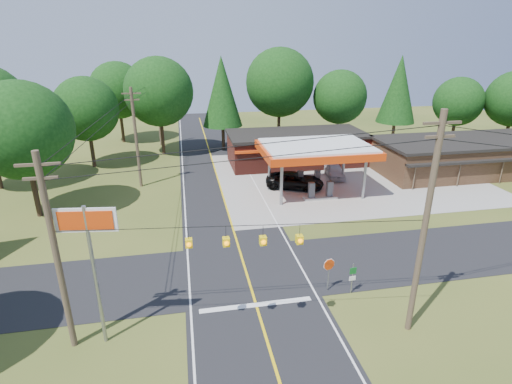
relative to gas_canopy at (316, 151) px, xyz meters
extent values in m
plane|color=#3D4C1B|center=(-9.00, -13.00, -4.27)|extent=(120.00, 120.00, 0.00)
cube|color=black|center=(-9.00, -13.00, -4.26)|extent=(8.00, 120.00, 0.02)
cube|color=black|center=(-9.00, -13.00, -4.25)|extent=(70.00, 7.00, 0.02)
cube|color=yellow|center=(-9.00, -13.00, -4.24)|extent=(0.15, 110.00, 0.00)
cylinder|color=gray|center=(-4.00, -2.50, -2.17)|extent=(0.28, 0.28, 4.20)
cylinder|color=gray|center=(-4.00, 2.50, -2.17)|extent=(0.28, 0.28, 4.20)
cylinder|color=gray|center=(4.00, -2.50, -2.17)|extent=(0.28, 0.28, 4.20)
cylinder|color=gray|center=(4.00, 2.50, -2.17)|extent=(0.28, 0.28, 4.20)
cube|color=red|center=(0.00, 0.00, 0.08)|extent=(10.60, 7.40, 0.70)
cube|color=white|center=(0.00, 0.00, 0.48)|extent=(10.00, 7.00, 0.25)
cube|color=#9E9B93|center=(0.00, -1.80, -4.14)|extent=(3.20, 0.90, 0.22)
cube|color=#3F3F44|center=(-0.90, -1.80, -3.32)|extent=(0.55, 0.45, 1.50)
cube|color=#3F3F44|center=(0.90, -1.80, -3.32)|extent=(0.55, 0.45, 1.50)
cube|color=#9E9B93|center=(0.00, 1.80, -4.14)|extent=(3.20, 0.90, 0.22)
cube|color=#3F3F44|center=(-0.90, 1.80, -3.32)|extent=(0.55, 0.45, 1.50)
cube|color=#3F3F44|center=(0.90, 1.80, -3.32)|extent=(0.55, 0.45, 1.50)
cube|color=#551F18|center=(1.00, 10.00, -2.52)|extent=(16.00, 7.00, 3.50)
cube|color=black|center=(1.00, 10.00, -0.62)|extent=(16.40, 7.40, 0.30)
cube|color=red|center=(1.00, 6.40, -1.57)|extent=(16.00, 0.50, 0.25)
cube|color=#3D2719|center=(19.00, 3.00, -2.52)|extent=(20.00, 8.00, 3.50)
cube|color=black|center=(19.00, 3.00, -0.62)|extent=(20.40, 8.40, 0.30)
cube|color=black|center=(19.00, -1.20, -1.67)|extent=(20.00, 0.70, 0.25)
cylinder|color=#473828|center=(-1.50, -20.00, 1.48)|extent=(0.30, 0.30, 11.50)
cube|color=#473828|center=(-1.50, -20.00, 6.63)|extent=(1.80, 0.12, 0.12)
cube|color=#473828|center=(-1.50, -20.00, 6.03)|extent=(1.40, 0.12, 0.12)
cylinder|color=#473828|center=(-18.50, -18.00, 0.73)|extent=(0.30, 0.30, 10.00)
cube|color=#473828|center=(-18.50, -18.00, 5.13)|extent=(1.80, 0.12, 0.12)
cube|color=#473828|center=(-18.50, -18.00, 4.53)|extent=(1.40, 0.12, 0.12)
cylinder|color=#473828|center=(-17.00, 5.00, 0.73)|extent=(0.30, 0.30, 10.00)
cube|color=#473828|center=(-17.00, 5.00, 5.13)|extent=(1.80, 0.12, 0.12)
cube|color=#473828|center=(-17.00, 5.00, 4.53)|extent=(1.40, 0.12, 0.12)
cylinder|color=#473828|center=(-15.50, 22.00, 0.48)|extent=(0.30, 0.30, 9.50)
cube|color=yellow|center=(-12.55, -18.70, 1.23)|extent=(0.32, 0.32, 0.42)
cube|color=yellow|center=(-10.85, -18.90, 1.23)|extent=(0.32, 0.32, 0.42)
cube|color=yellow|center=(-9.15, -19.10, 1.23)|extent=(0.32, 0.32, 0.42)
cube|color=yellow|center=(-7.45, -19.30, 1.23)|extent=(0.32, 0.32, 0.42)
cylinder|color=#332316|center=(-23.00, 13.00, -2.29)|extent=(0.44, 0.44, 3.96)
sphere|color=black|center=(-23.00, 13.00, 2.55)|extent=(7.26, 7.26, 7.26)
cylinder|color=#332316|center=(-15.00, 17.00, -1.93)|extent=(0.44, 0.44, 4.68)
sphere|color=black|center=(-15.00, 17.00, 3.79)|extent=(8.58, 8.58, 8.58)
cylinder|color=#332316|center=(-7.00, 18.00, -2.11)|extent=(0.44, 0.44, 4.32)
cone|color=black|center=(-7.00, 18.00, 3.53)|extent=(5.28, 5.28, 9.00)
cylinder|color=#332316|center=(1.00, 19.00, -1.75)|extent=(0.44, 0.44, 5.04)
sphere|color=black|center=(1.00, 19.00, 4.41)|extent=(9.24, 9.24, 9.24)
cylinder|color=#332316|center=(9.00, 17.00, -2.29)|extent=(0.44, 0.44, 3.96)
sphere|color=black|center=(9.00, 17.00, 2.55)|extent=(7.26, 7.26, 7.26)
cylinder|color=#332316|center=(17.00, 16.00, -2.11)|extent=(0.44, 0.44, 4.32)
cone|color=black|center=(17.00, 16.00, 3.53)|extent=(5.28, 5.28, 9.00)
cylinder|color=#332316|center=(25.00, 14.00, -2.47)|extent=(0.44, 0.44, 3.60)
sphere|color=black|center=(25.00, 14.00, 1.93)|extent=(6.60, 6.60, 6.60)
cylinder|color=#332316|center=(31.00, 11.00, -2.29)|extent=(0.44, 0.44, 3.96)
cylinder|color=#332316|center=(-25.00, -1.00, -2.11)|extent=(0.44, 0.44, 4.32)
sphere|color=black|center=(-25.00, -1.00, 3.17)|extent=(7.92, 7.92, 7.92)
cylinder|color=#332316|center=(-21.00, 25.00, -2.11)|extent=(0.44, 0.44, 4.32)
sphere|color=black|center=(-21.00, 25.00, 3.17)|extent=(7.92, 7.92, 7.92)
imported|color=black|center=(-1.56, 1.50, -3.46)|extent=(7.58, 7.58, 1.61)
imported|color=silver|center=(3.65, 4.00, -3.53)|extent=(4.93, 4.93, 1.47)
cylinder|color=gray|center=(-17.00, -18.00, -0.56)|extent=(0.18, 0.18, 7.41)
cube|color=white|center=(-17.00, -18.00, 2.46)|extent=(2.74, 0.44, 1.16)
cube|color=red|center=(-17.00, -18.05, 2.46)|extent=(2.41, 0.38, 0.90)
cylinder|color=gray|center=(-4.50, -16.00, -3.20)|extent=(0.07, 0.07, 2.13)
cylinder|color=gray|center=(-3.20, -16.50, -3.25)|extent=(0.06, 0.06, 2.03)
cube|color=#0C591E|center=(-3.20, -16.54, -2.70)|extent=(0.42, 0.06, 0.42)
cube|color=white|center=(-3.20, -16.54, -3.21)|extent=(0.42, 0.06, 0.28)
camera|label=1|loc=(-12.54, -35.25, 10.03)|focal=28.00mm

